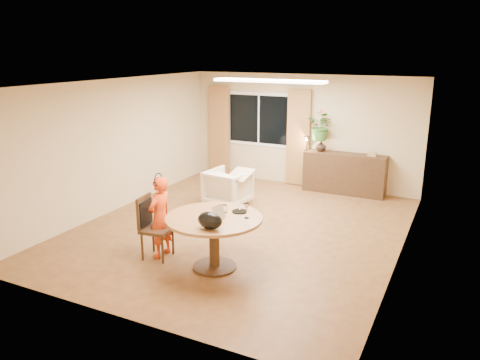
{
  "coord_description": "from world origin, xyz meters",
  "views": [
    {
      "loc": [
        3.49,
        -7.12,
        3.15
      ],
      "look_at": [
        0.08,
        -0.2,
        0.98
      ],
      "focal_mm": 35.0,
      "sensor_mm": 36.0,
      "label": 1
    }
  ],
  "objects_px": {
    "dining_table": "(214,228)",
    "child": "(160,217)",
    "dining_chair": "(157,228)",
    "armchair": "(228,187)",
    "sideboard": "(344,173)"
  },
  "relations": [
    {
      "from": "dining_table",
      "to": "dining_chair",
      "type": "bearing_deg",
      "value": -175.66
    },
    {
      "from": "dining_chair",
      "to": "child",
      "type": "xyz_separation_m",
      "value": [
        0.01,
        0.09,
        0.15
      ]
    },
    {
      "from": "armchair",
      "to": "sideboard",
      "type": "relative_size",
      "value": 0.45
    },
    {
      "from": "armchair",
      "to": "sideboard",
      "type": "distance_m",
      "value": 2.73
    },
    {
      "from": "dining_chair",
      "to": "sideboard",
      "type": "xyz_separation_m",
      "value": [
        1.75,
        4.66,
        -0.04
      ]
    },
    {
      "from": "armchair",
      "to": "sideboard",
      "type": "height_order",
      "value": "sideboard"
    },
    {
      "from": "armchair",
      "to": "dining_table",
      "type": "bearing_deg",
      "value": 120.7
    },
    {
      "from": "dining_table",
      "to": "child",
      "type": "xyz_separation_m",
      "value": [
        -0.96,
        0.01,
        0.01
      ]
    },
    {
      "from": "dining_table",
      "to": "sideboard",
      "type": "xyz_separation_m",
      "value": [
        0.78,
        4.58,
        -0.18
      ]
    },
    {
      "from": "dining_table",
      "to": "child",
      "type": "distance_m",
      "value": 0.96
    },
    {
      "from": "dining_table",
      "to": "dining_chair",
      "type": "relative_size",
      "value": 1.44
    },
    {
      "from": "dining_table",
      "to": "child",
      "type": "height_order",
      "value": "child"
    },
    {
      "from": "dining_chair",
      "to": "sideboard",
      "type": "height_order",
      "value": "dining_chair"
    },
    {
      "from": "dining_chair",
      "to": "armchair",
      "type": "xyz_separation_m",
      "value": [
        -0.21,
        2.76,
        -0.12
      ]
    },
    {
      "from": "child",
      "to": "armchair",
      "type": "relative_size",
      "value": 1.56
    }
  ]
}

